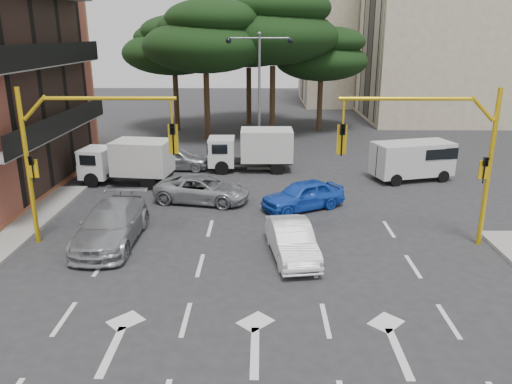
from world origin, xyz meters
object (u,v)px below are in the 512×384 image
box_truck_b (251,150)px  street_lamp_center (259,73)px  signal_mast_left (73,145)px  van_white (412,161)px  car_silver_cross_a (202,189)px  car_white_hatch (292,240)px  box_truck_a (127,162)px  signal_mast_right (443,146)px  car_silver_cross_b (175,158)px  car_blue_compact (303,195)px  car_silver_wagon (111,224)px

box_truck_b → street_lamp_center: bearing=-9.0°
signal_mast_left → van_white: bearing=30.5°
car_silver_cross_a → van_white: van_white is taller
car_white_hatch → car_silver_cross_a: (-3.97, 6.26, -0.02)m
box_truck_a → signal_mast_right: bearing=-112.2°
car_silver_cross_b → car_blue_compact: bearing=-133.5°
car_white_hatch → box_truck_b: box_truck_b is taller
car_blue_compact → car_silver_cross_b: 9.95m
car_silver_cross_b → box_truck_a: 3.69m
signal_mast_left → car_silver_wagon: size_ratio=1.15×
car_silver_wagon → car_silver_cross_b: 11.02m
signal_mast_right → car_blue_compact: signal_mast_right is taller
car_silver_cross_b → box_truck_b: box_truck_b is taller
car_white_hatch → van_white: size_ratio=0.92×
car_white_hatch → box_truck_b: size_ratio=0.79×
car_silver_cross_b → van_white: size_ratio=0.94×
signal_mast_right → street_lamp_center: size_ratio=0.77×
signal_mast_right → car_silver_wagon: bearing=180.0°
signal_mast_right → box_truck_b: 13.35m
signal_mast_right → van_white: signal_mast_right is taller
car_silver_cross_a → signal_mast_left: bearing=152.4°
street_lamp_center → van_white: 10.78m
car_silver_cross_a → box_truck_a: (-4.38, 3.00, 0.58)m
signal_mast_right → box_truck_a: size_ratio=1.22×
van_white → box_truck_a: (-15.59, -1.00, 0.13)m
car_silver_wagon → signal_mast_left: bearing=-179.4°
car_silver_cross_a → car_silver_wagon: bearing=161.0°
car_silver_wagon → box_truck_a: box_truck_a is taller
car_blue_compact → car_silver_wagon: 8.73m
car_white_hatch → car_silver_cross_b: size_ratio=0.97×
car_blue_compact → van_white: bearing=99.3°
car_blue_compact → box_truck_a: box_truck_a is taller
car_silver_cross_a → signal_mast_right: bearing=-106.1°
street_lamp_center → car_white_hatch: street_lamp_center is taller
signal_mast_right → box_truck_a: (-13.89, 8.01, -2.68)m
car_silver_cross_a → car_blue_compact: bearing=-90.0°
street_lamp_center → car_white_hatch: size_ratio=1.96×
car_silver_wagon → car_blue_compact: bearing=27.4°
signal_mast_left → car_white_hatch: 8.78m
box_truck_a → car_blue_compact: bearing=-105.7°
car_silver_cross_b → van_white: (13.50, -2.00, 0.39)m
car_white_hatch → van_white: bearing=46.3°
street_lamp_center → car_silver_cross_b: 7.51m
box_truck_a → street_lamp_center: bearing=-42.0°
street_lamp_center → box_truck_b: (-0.45, -3.12, -4.19)m
signal_mast_left → car_silver_cross_b: size_ratio=1.47×
street_lamp_center → car_silver_wagon: street_lamp_center is taller
car_silver_wagon → van_white: size_ratio=1.20×
street_lamp_center → car_silver_wagon: bearing=-112.0°
car_silver_cross_b → box_truck_b: bearing=-90.5°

